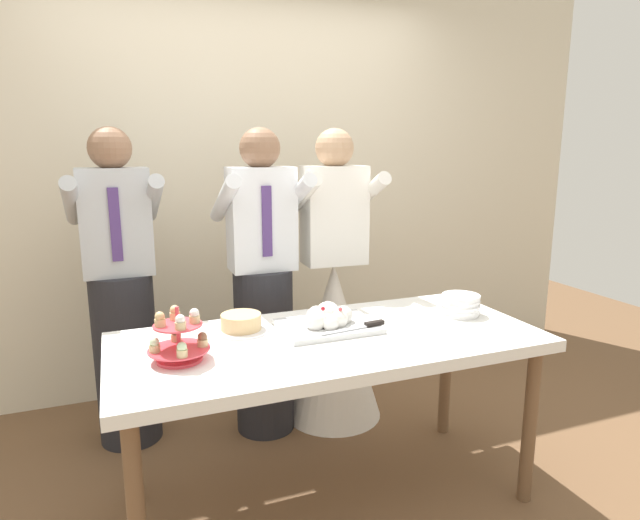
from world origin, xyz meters
The scene contains 10 objects.
ground_plane centered at (0.00, 0.00, 0.00)m, with size 8.00×8.00×0.00m, color brown.
rear_wall centered at (0.00, 1.47, 1.45)m, with size 5.20×0.10×2.90m, color beige.
dessert_table centered at (0.00, 0.00, 0.70)m, with size 1.80×0.80×0.78m.
cupcake_stand centered at (-0.62, -0.04, 0.86)m, with size 0.23×0.23×0.21m.
main_cake_tray centered at (0.03, 0.09, 0.82)m, with size 0.44×0.31×0.12m.
plate_stack centered at (0.69, 0.05, 0.82)m, with size 0.19×0.19×0.10m.
round_cake centered at (-0.33, 0.20, 0.81)m, with size 0.24×0.24×0.08m.
person_groom centered at (-0.09, 0.72, 0.75)m, with size 0.46×0.49×1.66m.
person_bride centered at (0.32, 0.73, 0.58)m, with size 0.56×0.56×1.66m.
person_guest centered at (-0.81, 0.88, 0.75)m, with size 0.47×0.50×1.66m.
Camera 1 is at (-0.82, -1.99, 1.56)m, focal length 30.16 mm.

